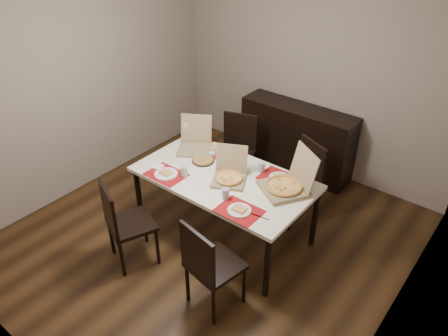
{
  "coord_description": "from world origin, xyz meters",
  "views": [
    {
      "loc": [
        2.36,
        -2.72,
        3.2
      ],
      "look_at": [
        0.08,
        0.15,
        0.85
      ],
      "focal_mm": 35.0,
      "sensor_mm": 36.0,
      "label": 1
    }
  ],
  "objects_px": {
    "chair_near_left": "(123,221)",
    "pizza_box_center": "(229,175)",
    "dip_bowl": "(244,171)",
    "sideboard": "(296,139)",
    "chair_near_right": "(209,264)",
    "dining_table": "(224,182)",
    "soda_bottle": "(186,131)",
    "chair_far_left": "(237,148)",
    "chair_far_right": "(302,178)"
  },
  "relations": [
    {
      "from": "dining_table",
      "to": "pizza_box_center",
      "type": "height_order",
      "value": "pizza_box_center"
    },
    {
      "from": "chair_near_right",
      "to": "dip_bowl",
      "type": "height_order",
      "value": "chair_near_right"
    },
    {
      "from": "chair_near_right",
      "to": "chair_far_left",
      "type": "height_order",
      "value": "same"
    },
    {
      "from": "chair_far_left",
      "to": "dip_bowl",
      "type": "xyz_separation_m",
      "value": [
        0.59,
        -0.68,
        0.25
      ]
    },
    {
      "from": "chair_near_right",
      "to": "pizza_box_center",
      "type": "height_order",
      "value": "pizza_box_center"
    },
    {
      "from": "chair_far_right",
      "to": "soda_bottle",
      "type": "relative_size",
      "value": 3.23
    },
    {
      "from": "soda_bottle",
      "to": "chair_far_right",
      "type": "bearing_deg",
      "value": 20.73
    },
    {
      "from": "chair_near_left",
      "to": "chair_far_right",
      "type": "relative_size",
      "value": 1.0
    },
    {
      "from": "dining_table",
      "to": "chair_far_right",
      "type": "bearing_deg",
      "value": 59.4
    },
    {
      "from": "soda_bottle",
      "to": "dip_bowl",
      "type": "bearing_deg",
      "value": -8.05
    },
    {
      "from": "dining_table",
      "to": "sideboard",
      "type": "bearing_deg",
      "value": 92.99
    },
    {
      "from": "chair_far_right",
      "to": "pizza_box_center",
      "type": "distance_m",
      "value": 0.94
    },
    {
      "from": "chair_far_right",
      "to": "dip_bowl",
      "type": "height_order",
      "value": "chair_far_right"
    },
    {
      "from": "chair_near_left",
      "to": "pizza_box_center",
      "type": "bearing_deg",
      "value": 57.57
    },
    {
      "from": "pizza_box_center",
      "to": "soda_bottle",
      "type": "distance_m",
      "value": 0.94
    },
    {
      "from": "chair_near_left",
      "to": "dip_bowl",
      "type": "distance_m",
      "value": 1.3
    },
    {
      "from": "chair_near_right",
      "to": "chair_far_right",
      "type": "distance_m",
      "value": 1.65
    },
    {
      "from": "sideboard",
      "to": "soda_bottle",
      "type": "xyz_separation_m",
      "value": [
        -0.71,
        -1.31,
        0.42
      ]
    },
    {
      "from": "sideboard",
      "to": "chair_far_left",
      "type": "distance_m",
      "value": 0.86
    },
    {
      "from": "pizza_box_center",
      "to": "sideboard",
      "type": "bearing_deg",
      "value": 95.73
    },
    {
      "from": "chair_near_left",
      "to": "pizza_box_center",
      "type": "height_order",
      "value": "pizza_box_center"
    },
    {
      "from": "dining_table",
      "to": "chair_far_left",
      "type": "height_order",
      "value": "chair_far_left"
    },
    {
      "from": "sideboard",
      "to": "chair_near_right",
      "type": "relative_size",
      "value": 1.61
    },
    {
      "from": "dip_bowl",
      "to": "soda_bottle",
      "type": "relative_size",
      "value": 0.38
    },
    {
      "from": "sideboard",
      "to": "dining_table",
      "type": "distance_m",
      "value": 1.64
    },
    {
      "from": "chair_near_left",
      "to": "chair_near_right",
      "type": "height_order",
      "value": "same"
    },
    {
      "from": "dining_table",
      "to": "chair_far_right",
      "type": "distance_m",
      "value": 0.94
    },
    {
      "from": "chair_near_left",
      "to": "chair_far_left",
      "type": "relative_size",
      "value": 1.0
    },
    {
      "from": "chair_near_right",
      "to": "soda_bottle",
      "type": "xyz_separation_m",
      "value": [
        -1.31,
        1.17,
        0.36
      ]
    },
    {
      "from": "chair_far_left",
      "to": "soda_bottle",
      "type": "bearing_deg",
      "value": -120.13
    },
    {
      "from": "dining_table",
      "to": "chair_near_right",
      "type": "relative_size",
      "value": 1.94
    },
    {
      "from": "chair_near_right",
      "to": "chair_far_left",
      "type": "xyz_separation_m",
      "value": [
        -0.99,
        1.72,
        0.0
      ]
    },
    {
      "from": "dip_bowl",
      "to": "chair_near_left",
      "type": "bearing_deg",
      "value": -118.9
    },
    {
      "from": "chair_near_left",
      "to": "dip_bowl",
      "type": "height_order",
      "value": "chair_near_left"
    },
    {
      "from": "chair_near_right",
      "to": "dip_bowl",
      "type": "relative_size",
      "value": 8.47
    },
    {
      "from": "chair_near_left",
      "to": "dip_bowl",
      "type": "bearing_deg",
      "value": 61.1
    },
    {
      "from": "chair_near_left",
      "to": "chair_near_right",
      "type": "bearing_deg",
      "value": 4.17
    },
    {
      "from": "dining_table",
      "to": "chair_far_right",
      "type": "xyz_separation_m",
      "value": [
        0.47,
        0.79,
        -0.17
      ]
    },
    {
      "from": "sideboard",
      "to": "chair_far_left",
      "type": "height_order",
      "value": "chair_far_left"
    },
    {
      "from": "dip_bowl",
      "to": "sideboard",
      "type": "bearing_deg",
      "value": 97.9
    },
    {
      "from": "dining_table",
      "to": "pizza_box_center",
      "type": "distance_m",
      "value": 0.14
    },
    {
      "from": "chair_far_left",
      "to": "chair_far_right",
      "type": "xyz_separation_m",
      "value": [
        0.95,
        -0.07,
        0.0
      ]
    },
    {
      "from": "pizza_box_center",
      "to": "chair_near_left",
      "type": "bearing_deg",
      "value": -122.43
    },
    {
      "from": "chair_near_left",
      "to": "soda_bottle",
      "type": "bearing_deg",
      "value": 103.45
    },
    {
      "from": "dining_table",
      "to": "soda_bottle",
      "type": "distance_m",
      "value": 0.88
    },
    {
      "from": "dining_table",
      "to": "pizza_box_center",
      "type": "xyz_separation_m",
      "value": [
        0.08,
        -0.02,
        0.12
      ]
    },
    {
      "from": "dip_bowl",
      "to": "chair_far_right",
      "type": "bearing_deg",
      "value": 59.79
    },
    {
      "from": "chair_near_right",
      "to": "chair_far_right",
      "type": "xyz_separation_m",
      "value": [
        -0.04,
        1.65,
        0.0
      ]
    },
    {
      "from": "pizza_box_center",
      "to": "dip_bowl",
      "type": "height_order",
      "value": "pizza_box_center"
    },
    {
      "from": "sideboard",
      "to": "pizza_box_center",
      "type": "xyz_separation_m",
      "value": [
        0.16,
        -1.64,
        0.35
      ]
    }
  ]
}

